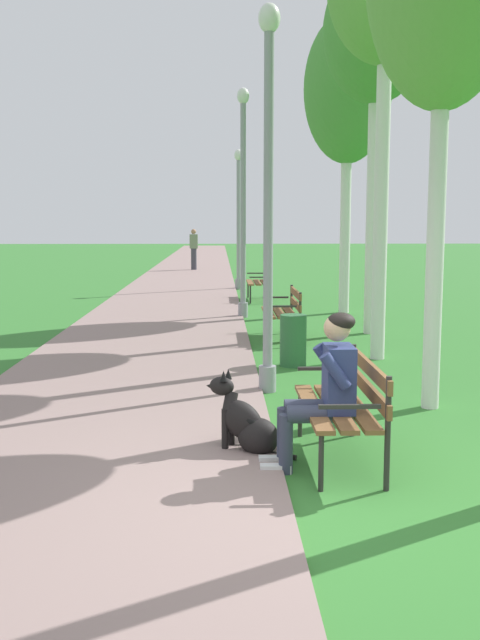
% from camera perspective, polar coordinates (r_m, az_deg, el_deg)
% --- Properties ---
extents(ground_plane, '(120.00, 120.00, 0.00)m').
position_cam_1_polar(ground_plane, '(5.31, 6.57, -13.94)').
color(ground_plane, '#33752D').
extents(paved_path, '(3.23, 60.00, 0.04)m').
position_cam_1_polar(paved_path, '(28.97, -3.89, 3.80)').
color(paved_path, gray).
rests_on(paved_path, ground).
extents(park_bench_near, '(0.55, 1.50, 0.85)m').
position_cam_1_polar(park_bench_near, '(6.08, 8.24, -6.11)').
color(park_bench_near, brown).
rests_on(park_bench_near, ground).
extents(park_bench_mid, '(0.55, 1.50, 0.85)m').
position_cam_1_polar(park_bench_mid, '(12.25, 3.48, 0.89)').
color(park_bench_mid, brown).
rests_on(park_bench_mid, ground).
extents(park_bench_far, '(0.55, 1.50, 0.85)m').
position_cam_1_polar(park_bench_far, '(18.26, 1.65, 3.12)').
color(park_bench_far, brown).
rests_on(park_bench_far, ground).
extents(person_seated_on_near_bench, '(0.74, 0.49, 1.25)m').
position_cam_1_polar(person_seated_on_near_bench, '(5.82, 6.58, -5.00)').
color(person_seated_on_near_bench, '#33384C').
rests_on(person_seated_on_near_bench, ground).
extents(dog_black, '(0.77, 0.49, 0.71)m').
position_cam_1_polar(dog_black, '(6.26, 0.54, -8.02)').
color(dog_black, black).
rests_on(dog_black, ground).
extents(lamp_post_near, '(0.24, 0.24, 4.29)m').
position_cam_1_polar(lamp_post_near, '(8.33, 2.21, 9.49)').
color(lamp_post_near, gray).
rests_on(lamp_post_near, ground).
extents(lamp_post_mid, '(0.24, 0.24, 4.56)m').
position_cam_1_polar(lamp_post_mid, '(14.96, 0.24, 9.20)').
color(lamp_post_mid, gray).
rests_on(lamp_post_mid, ground).
extents(lamp_post_far, '(0.24, 0.24, 3.97)m').
position_cam_1_polar(lamp_post_far, '(21.22, -0.12, 7.93)').
color(lamp_post_far, gray).
rests_on(lamp_post_far, ground).
extents(birch_tree_fourth, '(1.77, 1.85, 6.28)m').
position_cam_1_polar(birch_tree_fourth, '(13.34, 10.48, 20.88)').
color(birch_tree_fourth, silver).
rests_on(birch_tree_fourth, ground).
extents(birch_tree_fifth, '(1.82, 1.85, 6.21)m').
position_cam_1_polar(birch_tree_fifth, '(16.11, 8.34, 17.14)').
color(birch_tree_fifth, silver).
rests_on(birch_tree_fifth, ground).
extents(litter_bin, '(0.36, 0.36, 0.70)m').
position_cam_1_polar(litter_bin, '(9.99, 4.13, -1.59)').
color(litter_bin, '#2D6638').
rests_on(litter_bin, ground).
extents(pedestrian_distant, '(0.32, 0.22, 1.65)m').
position_cam_1_polar(pedestrian_distant, '(29.45, -3.60, 5.47)').
color(pedestrian_distant, '#383842').
rests_on(pedestrian_distant, ground).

